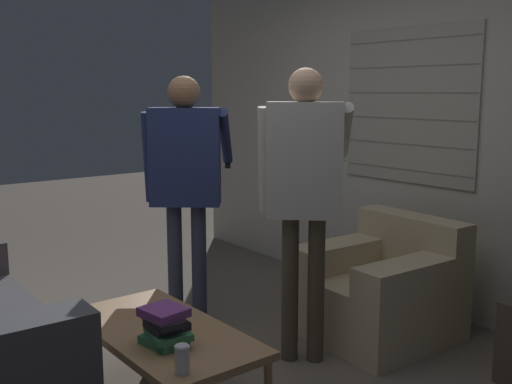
# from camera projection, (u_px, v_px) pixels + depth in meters

# --- Properties ---
(ground_plane) EXTENTS (16.00, 16.00, 0.00)m
(ground_plane) POSITION_uv_depth(u_px,v_px,m) (183.00, 378.00, 3.37)
(ground_plane) COLOR #665B51
(wall_back) EXTENTS (5.20, 0.08, 2.55)m
(wall_back) POSITION_uv_depth(u_px,v_px,m) (415.00, 134.00, 4.40)
(wall_back) COLOR #BCB7A8
(wall_back) RESTS_ON ground_plane
(armchair_beige) EXTENTS (0.88, 0.91, 0.77)m
(armchair_beige) POSITION_uv_depth(u_px,v_px,m) (382.00, 289.00, 3.94)
(armchair_beige) COLOR #C6B289
(armchair_beige) RESTS_ON ground_plane
(coffee_table) EXTENTS (1.15, 0.58, 0.40)m
(coffee_table) POSITION_uv_depth(u_px,v_px,m) (163.00, 336.00, 3.04)
(coffee_table) COLOR #9E754C
(coffee_table) RESTS_ON ground_plane
(person_left_standing) EXTENTS (0.50, 0.79, 1.69)m
(person_left_standing) POSITION_uv_depth(u_px,v_px,m) (186.00, 171.00, 3.94)
(person_left_standing) COLOR #33384C
(person_left_standing) RESTS_ON ground_plane
(person_right_standing) EXTENTS (0.50, 0.82, 1.73)m
(person_right_standing) POSITION_uv_depth(u_px,v_px,m) (305.00, 179.00, 3.44)
(person_right_standing) COLOR #4C4233
(person_right_standing) RESTS_ON ground_plane
(book_stack) EXTENTS (0.25, 0.22, 0.18)m
(book_stack) POSITION_uv_depth(u_px,v_px,m) (165.00, 326.00, 2.83)
(book_stack) COLOR #33754C
(book_stack) RESTS_ON coffee_table
(soda_can) EXTENTS (0.07, 0.07, 0.13)m
(soda_can) POSITION_uv_depth(u_px,v_px,m) (182.00, 359.00, 2.55)
(soda_can) COLOR silver
(soda_can) RESTS_ON coffee_table
(spare_remote) EXTENTS (0.10, 0.13, 0.02)m
(spare_remote) POSITION_uv_depth(u_px,v_px,m) (163.00, 309.00, 3.28)
(spare_remote) COLOR white
(spare_remote) RESTS_ON coffee_table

